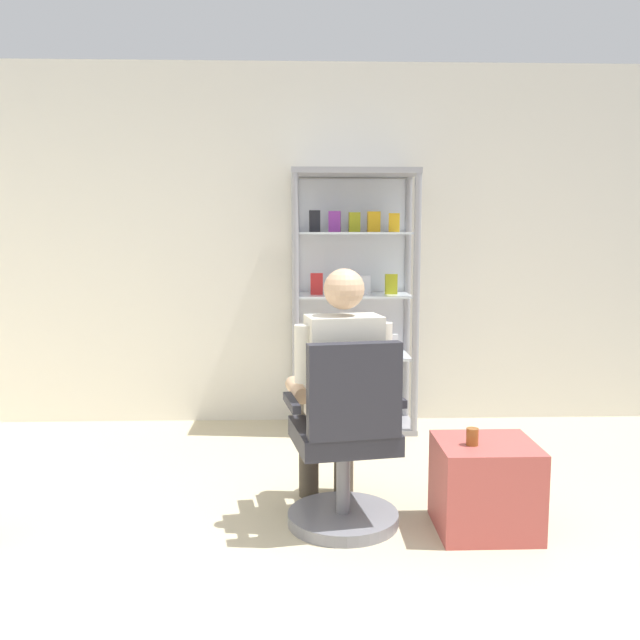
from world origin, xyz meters
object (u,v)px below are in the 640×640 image
object	(u,v)px
seated_shopkeeper	(339,381)
storage_crate	(485,486)
display_cabinet_main	(353,299)
tea_glass	(472,437)
office_chair	(346,452)

from	to	relation	value
seated_shopkeeper	storage_crate	world-z (taller)	seated_shopkeeper
display_cabinet_main	storage_crate	bearing A→B (deg)	-74.58
display_cabinet_main	tea_glass	world-z (taller)	display_cabinet_main
office_chair	seated_shopkeeper	bearing A→B (deg)	99.74
storage_crate	seated_shopkeeper	bearing A→B (deg)	164.34
tea_glass	office_chair	bearing A→B (deg)	172.59
storage_crate	tea_glass	distance (m)	0.28
seated_shopkeeper	tea_glass	size ratio (longest dim) A/B	15.47
display_cabinet_main	tea_glass	bearing A→B (deg)	-77.24
tea_glass	display_cabinet_main	bearing A→B (deg)	102.76
display_cabinet_main	tea_glass	size ratio (longest dim) A/B	22.78
office_chair	storage_crate	world-z (taller)	office_chair
office_chair	storage_crate	xyz separation A→B (m)	(0.68, -0.04, -0.17)
seated_shopkeeper	storage_crate	distance (m)	0.89
seated_shopkeeper	storage_crate	bearing A→B (deg)	-15.66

